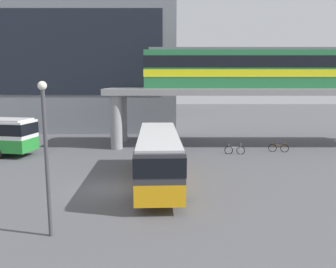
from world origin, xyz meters
TOP-DOWN VIEW (x-y plane):
  - ground_plane at (0.00, 10.00)m, footprint 120.00×120.00m
  - station_building at (-11.48, 28.51)m, footprint 31.98×15.82m
  - elevated_platform at (12.41, 14.02)m, footprint 29.92×5.67m
  - train at (13.31, 14.02)m, footprint 24.17×2.96m
  - bus_main at (2.93, 1.17)m, footprint 3.07×11.13m
  - bicycle_silver at (9.42, 9.63)m, footprint 1.78×0.29m
  - bicycle_red at (3.45, 10.20)m, footprint 1.79×0.16m
  - bicycle_brown at (13.60, 10.59)m, footprint 1.76×0.42m
  - lamp_post at (-1.44, -6.20)m, footprint 0.36×0.36m

SIDE VIEW (x-z plane):
  - ground_plane at x=0.00m, z-range 0.00..0.00m
  - bicycle_silver at x=9.42m, z-range -0.16..0.88m
  - bicycle_red at x=3.45m, z-range -0.16..0.88m
  - bicycle_brown at x=13.60m, z-range -0.16..0.88m
  - bus_main at x=2.93m, z-range 0.38..3.60m
  - lamp_post at x=-1.44m, z-range 0.57..7.05m
  - elevated_platform at x=12.41m, z-range 1.98..7.64m
  - train at x=13.31m, z-range 5.71..9.55m
  - station_building at x=-11.48m, z-range 0.00..17.48m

